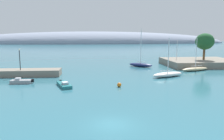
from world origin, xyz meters
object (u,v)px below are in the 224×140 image
object	(u,v)px
sailboat_white_mid_mooring	(168,74)
sailboat_red_outer_mooring	(176,63)
tree_clump_shore	(205,42)
sailboat_navy_end_of_line	(141,65)
motorboat_grey_foreground	(21,81)
mooring_buoy_orange	(119,85)
sailboat_sand_near_shore	(195,69)
harbor_lamp_post	(20,57)
motorboat_teal_alongside_breakwater	(64,85)

from	to	relation	value
sailboat_white_mid_mooring	sailboat_red_outer_mooring	size ratio (longest dim) A/B	1.12
tree_clump_shore	sailboat_navy_end_of_line	distance (m)	19.61
motorboat_grey_foreground	mooring_buoy_orange	size ratio (longest dim) A/B	5.59
sailboat_sand_near_shore	harbor_lamp_post	xyz separation A→B (m)	(-40.81, -3.62, 3.70)
tree_clump_shore	motorboat_grey_foreground	size ratio (longest dim) A/B	1.84
sailboat_sand_near_shore	sailboat_navy_end_of_line	distance (m)	14.57
sailboat_navy_end_of_line	harbor_lamp_post	bearing A→B (deg)	60.69
sailboat_navy_end_of_line	mooring_buoy_orange	distance (m)	25.40
motorboat_grey_foreground	mooring_buoy_orange	distance (m)	18.06
mooring_buoy_orange	sailboat_white_mid_mooring	bearing A→B (deg)	35.42
tree_clump_shore	motorboat_teal_alongside_breakwater	size ratio (longest dim) A/B	1.35
sailboat_navy_end_of_line	sailboat_sand_near_shore	bearing A→B (deg)	-177.20
sailboat_red_outer_mooring	sailboat_navy_end_of_line	size ratio (longest dim) A/B	0.70
tree_clump_shore	motorboat_grey_foreground	bearing A→B (deg)	-156.90
motorboat_grey_foreground	sailboat_navy_end_of_line	bearing A→B (deg)	-144.08
motorboat_grey_foreground	tree_clump_shore	bearing A→B (deg)	-156.65
tree_clump_shore	harbor_lamp_post	xyz separation A→B (m)	(-47.47, -12.17, -2.78)
sailboat_red_outer_mooring	harbor_lamp_post	bearing A→B (deg)	-130.55
sailboat_sand_near_shore	sailboat_white_mid_mooring	xyz separation A→B (m)	(-9.63, -7.08, 0.08)
sailboat_sand_near_shore	motorboat_teal_alongside_breakwater	bearing A→B (deg)	7.56
motorboat_teal_alongside_breakwater	harbor_lamp_post	xyz separation A→B (m)	(-10.28, 10.34, 3.88)
sailboat_sand_near_shore	tree_clump_shore	bearing A→B (deg)	-144.98
sailboat_red_outer_mooring	motorboat_teal_alongside_breakwater	size ratio (longest dim) A/B	1.31
motorboat_grey_foreground	sailboat_sand_near_shore	bearing A→B (deg)	-164.17
sailboat_navy_end_of_line	motorboat_grey_foreground	xyz separation A→B (m)	(-26.72, -19.18, -0.25)
sailboat_red_outer_mooring	sailboat_navy_end_of_line	bearing A→B (deg)	-136.38
tree_clump_shore	harbor_lamp_post	size ratio (longest dim) A/B	1.66
sailboat_white_mid_mooring	motorboat_teal_alongside_breakwater	world-z (taller)	sailboat_white_mid_mooring
motorboat_teal_alongside_breakwater	sailboat_red_outer_mooring	bearing A→B (deg)	110.58
mooring_buoy_orange	harbor_lamp_post	world-z (taller)	harbor_lamp_post
sailboat_sand_near_shore	harbor_lamp_post	bearing A→B (deg)	-11.95
sailboat_red_outer_mooring	motorboat_teal_alongside_breakwater	xyz separation A→B (m)	(-30.25, -25.39, -0.15)
sailboat_sand_near_shore	motorboat_grey_foreground	xyz separation A→B (m)	(-38.61, -10.77, -0.12)
sailboat_navy_end_of_line	harbor_lamp_post	world-z (taller)	sailboat_navy_end_of_line
motorboat_teal_alongside_breakwater	harbor_lamp_post	world-z (taller)	harbor_lamp_post
tree_clump_shore	sailboat_navy_end_of_line	size ratio (longest dim) A/B	0.72
sailboat_sand_near_shore	sailboat_red_outer_mooring	world-z (taller)	sailboat_sand_near_shore
motorboat_teal_alongside_breakwater	mooring_buoy_orange	size ratio (longest dim) A/B	7.60
sailboat_sand_near_shore	harbor_lamp_post	distance (m)	41.13
sailboat_sand_near_shore	harbor_lamp_post	world-z (taller)	sailboat_sand_near_shore
sailboat_navy_end_of_line	sailboat_white_mid_mooring	bearing A→B (deg)	136.38
sailboat_navy_end_of_line	mooring_buoy_orange	world-z (taller)	sailboat_navy_end_of_line
sailboat_sand_near_shore	mooring_buoy_orange	bearing A→B (deg)	18.81
sailboat_red_outer_mooring	harbor_lamp_post	distance (m)	43.40
tree_clump_shore	mooring_buoy_orange	distance (m)	37.17
sailboat_sand_near_shore	sailboat_navy_end_of_line	world-z (taller)	sailboat_navy_end_of_line
motorboat_teal_alongside_breakwater	sailboat_sand_near_shore	bearing A→B (deg)	95.15
harbor_lamp_post	motorboat_teal_alongside_breakwater	bearing A→B (deg)	-45.14
tree_clump_shore	mooring_buoy_orange	xyz separation A→B (m)	(-27.78, -23.79, -6.60)
sailboat_red_outer_mooring	harbor_lamp_post	xyz separation A→B (m)	(-40.54, -15.05, 3.73)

